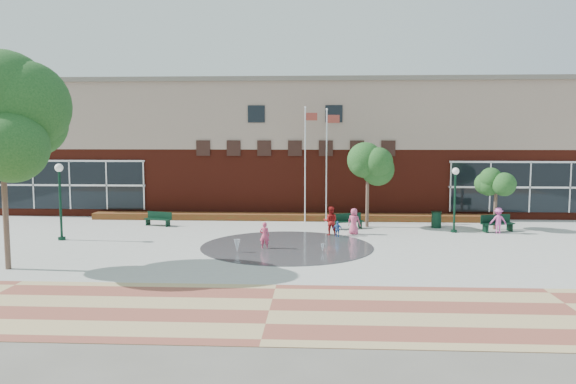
{
  "coord_description": "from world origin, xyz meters",
  "views": [
    {
      "loc": [
        1.49,
        -23.91,
        5.46
      ],
      "look_at": [
        0.0,
        4.0,
        2.6
      ],
      "focal_mm": 35.0,
      "sensor_mm": 36.0,
      "label": 1
    }
  ],
  "objects_px": {
    "flagpole_left": "(306,158)",
    "child_splash": "(265,236)",
    "flagpole_right": "(327,159)",
    "trash_can": "(436,220)",
    "tree_big_left": "(1,122)",
    "bench_left": "(158,222)"
  },
  "relations": [
    {
      "from": "tree_big_left",
      "to": "flagpole_left",
      "type": "bearing_deg",
      "value": 47.91
    },
    {
      "from": "flagpole_right",
      "to": "child_splash",
      "type": "relative_size",
      "value": 5.42
    },
    {
      "from": "trash_can",
      "to": "child_splash",
      "type": "height_order",
      "value": "child_splash"
    },
    {
      "from": "flagpole_left",
      "to": "flagpole_right",
      "type": "relative_size",
      "value": 1.02
    },
    {
      "from": "trash_can",
      "to": "bench_left",
      "type": "bearing_deg",
      "value": -179.5
    },
    {
      "from": "bench_left",
      "to": "child_splash",
      "type": "distance_m",
      "value": 9.52
    },
    {
      "from": "trash_can",
      "to": "tree_big_left",
      "type": "relative_size",
      "value": 0.12
    },
    {
      "from": "flagpole_right",
      "to": "flagpole_left",
      "type": "bearing_deg",
      "value": 164.95
    },
    {
      "from": "flagpole_right",
      "to": "child_splash",
      "type": "bearing_deg",
      "value": -122.17
    },
    {
      "from": "child_splash",
      "to": "bench_left",
      "type": "bearing_deg",
      "value": -40.27
    },
    {
      "from": "flagpole_left",
      "to": "tree_big_left",
      "type": "relative_size",
      "value": 0.86
    },
    {
      "from": "trash_can",
      "to": "flagpole_left",
      "type": "bearing_deg",
      "value": 166.24
    },
    {
      "from": "trash_can",
      "to": "tree_big_left",
      "type": "xyz_separation_m",
      "value": [
        -19.53,
        -11.19,
        5.46
      ]
    },
    {
      "from": "trash_can",
      "to": "tree_big_left",
      "type": "height_order",
      "value": "tree_big_left"
    },
    {
      "from": "trash_can",
      "to": "tree_big_left",
      "type": "distance_m",
      "value": 23.16
    },
    {
      "from": "trash_can",
      "to": "flagpole_right",
      "type": "bearing_deg",
      "value": 164.14
    },
    {
      "from": "flagpole_left",
      "to": "child_splash",
      "type": "distance_m",
      "value": 9.26
    },
    {
      "from": "tree_big_left",
      "to": "flagpole_right",
      "type": "bearing_deg",
      "value": 44.7
    },
    {
      "from": "trash_can",
      "to": "child_splash",
      "type": "relative_size",
      "value": 0.76
    },
    {
      "from": "flagpole_right",
      "to": "trash_can",
      "type": "bearing_deg",
      "value": -27.67
    },
    {
      "from": "flagpole_right",
      "to": "tree_big_left",
      "type": "height_order",
      "value": "tree_big_left"
    },
    {
      "from": "flagpole_right",
      "to": "bench_left",
      "type": "bearing_deg",
      "value": 179.13
    }
  ]
}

